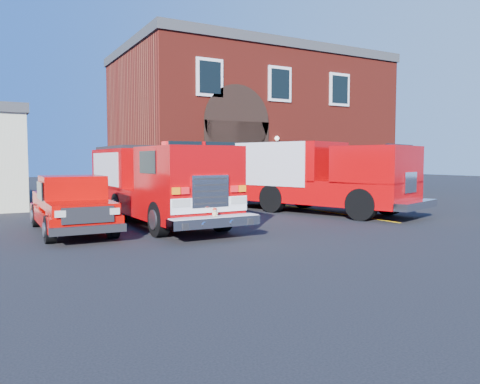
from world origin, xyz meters
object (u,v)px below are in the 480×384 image
pickup_truck (71,206)px  secondary_truck (308,174)px  fire_station (248,125)px  fire_engine (155,182)px

pickup_truck → secondary_truck: secondary_truck is taller
pickup_truck → secondary_truck: bearing=5.9°
fire_station → secondary_truck: 11.07m
pickup_truck → secondary_truck: size_ratio=0.56×
fire_engine → pickup_truck: 3.00m
pickup_truck → fire_engine: bearing=16.7°
fire_engine → secondary_truck: 6.46m
fire_engine → pickup_truck: bearing=-163.3°
fire_station → pickup_truck: (-12.39, -11.24, -3.47)m
fire_engine → secondary_truck: (6.46, 0.12, 0.17)m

